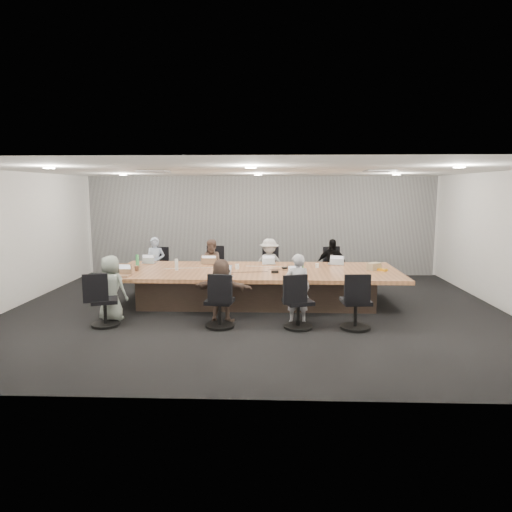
{
  "coord_description": "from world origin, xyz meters",
  "views": [
    {
      "loc": [
        0.35,
        -9.01,
        2.44
      ],
      "look_at": [
        0.0,
        0.4,
        1.05
      ],
      "focal_mm": 32.0,
      "sensor_mm": 36.0,
      "label": 1
    }
  ],
  "objects_px": {
    "conference_table": "(256,285)",
    "bottle_clear": "(177,265)",
    "chair_5": "(220,306)",
    "stapler": "(275,272)",
    "chair_3": "(330,272)",
    "person_3": "(332,265)",
    "bottle_green_left": "(137,260)",
    "laptop_5": "(225,276)",
    "chair_6": "(298,306)",
    "chair_7": "(356,306)",
    "laptop_0": "(149,263)",
    "laptop_1": "(210,263)",
    "laptop_6": "(296,277)",
    "laptop_2": "(269,263)",
    "person_5": "(222,290)",
    "chair_2": "(269,272)",
    "laptop_3": "(335,264)",
    "person_1": "(213,265)",
    "laptop_4": "(121,276)",
    "bottle_green_right": "(302,268)",
    "mug_brown": "(137,268)",
    "canvas_bag": "(374,266)",
    "person_4": "(111,288)",
    "chair_0": "(159,271)",
    "snack_packet": "(382,270)",
    "chair_4": "(105,305)",
    "chair_1": "(215,271)",
    "person_0": "(156,263)",
    "person_6": "(297,288)",
    "person_2": "(269,265)"
  },
  "relations": [
    {
      "from": "person_4",
      "to": "laptop_1",
      "type": "bearing_deg",
      "value": -111.53
    },
    {
      "from": "person_0",
      "to": "person_4",
      "type": "distance_m",
      "value": 2.7
    },
    {
      "from": "mug_brown",
      "to": "canvas_bag",
      "type": "relative_size",
      "value": 0.38
    },
    {
      "from": "chair_3",
      "to": "stapler",
      "type": "relative_size",
      "value": 5.49
    },
    {
      "from": "snack_packet",
      "to": "mug_brown",
      "type": "bearing_deg",
      "value": -177.83
    },
    {
      "from": "laptop_6",
      "to": "bottle_green_left",
      "type": "xyz_separation_m",
      "value": [
        -3.45,
        1.15,
        0.12
      ]
    },
    {
      "from": "laptop_5",
      "to": "mug_brown",
      "type": "xyz_separation_m",
      "value": [
        -1.91,
        0.59,
        0.04
      ]
    },
    {
      "from": "chair_1",
      "to": "chair_5",
      "type": "xyz_separation_m",
      "value": [
        0.51,
        -3.4,
        -0.01
      ]
    },
    {
      "from": "laptop_2",
      "to": "person_5",
      "type": "relative_size",
      "value": 0.24
    },
    {
      "from": "chair_1",
      "to": "laptop_3",
      "type": "distance_m",
      "value": 3.02
    },
    {
      "from": "chair_3",
      "to": "conference_table",
      "type": "bearing_deg",
      "value": 27.58
    },
    {
      "from": "conference_table",
      "to": "bottle_clear",
      "type": "relative_size",
      "value": 25.09
    },
    {
      "from": "chair_3",
      "to": "bottle_clear",
      "type": "bearing_deg",
      "value": 11.31
    },
    {
      "from": "chair_3",
      "to": "person_3",
      "type": "relative_size",
      "value": 0.64
    },
    {
      "from": "chair_2",
      "to": "chair_3",
      "type": "bearing_deg",
      "value": 173.59
    },
    {
      "from": "laptop_3",
      "to": "chair_7",
      "type": "bearing_deg",
      "value": 100.6
    },
    {
      "from": "conference_table",
      "to": "person_4",
      "type": "xyz_separation_m",
      "value": [
        -2.64,
        -1.35,
        0.21
      ]
    },
    {
      "from": "chair_0",
      "to": "chair_2",
      "type": "distance_m",
      "value": 2.78
    },
    {
      "from": "chair_4",
      "to": "snack_packet",
      "type": "relative_size",
      "value": 4.26
    },
    {
      "from": "chair_2",
      "to": "laptop_5",
      "type": "relative_size",
      "value": 2.53
    },
    {
      "from": "chair_7",
      "to": "laptop_1",
      "type": "distance_m",
      "value": 3.84
    },
    {
      "from": "conference_table",
      "to": "stapler",
      "type": "relative_size",
      "value": 40.82
    },
    {
      "from": "chair_4",
      "to": "canvas_bag",
      "type": "bearing_deg",
      "value": 0.33
    },
    {
      "from": "person_1",
      "to": "laptop_4",
      "type": "distance_m",
      "value": 2.65
    },
    {
      "from": "chair_6",
      "to": "laptop_3",
      "type": "bearing_deg",
      "value": 50.99
    },
    {
      "from": "laptop_5",
      "to": "chair_6",
      "type": "bearing_deg",
      "value": -21.41
    },
    {
      "from": "chair_2",
      "to": "person_1",
      "type": "height_order",
      "value": "person_1"
    },
    {
      "from": "laptop_3",
      "to": "person_4",
      "type": "height_order",
      "value": "person_4"
    },
    {
      "from": "chair_5",
      "to": "person_6",
      "type": "xyz_separation_m",
      "value": [
        1.39,
        0.35,
        0.24
      ]
    },
    {
      "from": "person_3",
      "to": "bottle_clear",
      "type": "xyz_separation_m",
      "value": [
        -3.44,
        -1.45,
        0.23
      ]
    },
    {
      "from": "canvas_bag",
      "to": "person_4",
      "type": "bearing_deg",
      "value": -164.37
    },
    {
      "from": "laptop_3",
      "to": "bottle_green_right",
      "type": "bearing_deg",
      "value": 66.9
    },
    {
      "from": "chair_0",
      "to": "bottle_clear",
      "type": "relative_size",
      "value": 3.15
    },
    {
      "from": "chair_5",
      "to": "stapler",
      "type": "relative_size",
      "value": 5.4
    },
    {
      "from": "laptop_6",
      "to": "bottle_green_right",
      "type": "height_order",
      "value": "bottle_green_right"
    },
    {
      "from": "laptop_4",
      "to": "person_2",
      "type": "bearing_deg",
      "value": 38.58
    },
    {
      "from": "laptop_1",
      "to": "laptop_2",
      "type": "xyz_separation_m",
      "value": [
        1.36,
        0.0,
        0.0
      ]
    },
    {
      "from": "laptop_3",
      "to": "chair_0",
      "type": "bearing_deg",
      "value": -2.2
    },
    {
      "from": "laptop_5",
      "to": "laptop_6",
      "type": "bearing_deg",
      "value": 11.6
    },
    {
      "from": "chair_2",
      "to": "laptop_2",
      "type": "height_order",
      "value": "chair_2"
    },
    {
      "from": "chair_3",
      "to": "chair_0",
      "type": "bearing_deg",
      "value": -16.34
    },
    {
      "from": "chair_7",
      "to": "laptop_0",
      "type": "height_order",
      "value": "chair_7"
    },
    {
      "from": "chair_7",
      "to": "laptop_2",
      "type": "xyz_separation_m",
      "value": [
        -1.54,
        2.5,
        0.34
      ]
    },
    {
      "from": "laptop_1",
      "to": "person_5",
      "type": "distance_m",
      "value": 2.22
    },
    {
      "from": "chair_1",
      "to": "mug_brown",
      "type": "bearing_deg",
      "value": 57.03
    },
    {
      "from": "person_3",
      "to": "laptop_5",
      "type": "relative_size",
      "value": 4.12
    },
    {
      "from": "chair_3",
      "to": "bottle_green_left",
      "type": "xyz_separation_m",
      "value": [
        -4.42,
        -1.35,
        0.47
      ]
    },
    {
      "from": "laptop_2",
      "to": "laptop_5",
      "type": "distance_m",
      "value": 1.81
    },
    {
      "from": "laptop_1",
      "to": "laptop_6",
      "type": "height_order",
      "value": "same"
    },
    {
      "from": "chair_3",
      "to": "person_3",
      "type": "distance_m",
      "value": 0.42
    }
  ]
}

